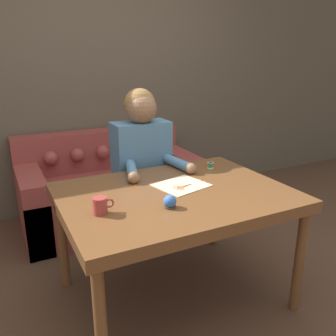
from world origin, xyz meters
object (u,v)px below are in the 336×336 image
object	(u,v)px
couch	(110,189)
person	(142,170)
mug	(100,206)
scissors	(185,186)
pin_cushion	(170,202)
thread_spool	(210,165)
dining_table	(175,202)

from	to	relation	value
couch	person	distance (m)	0.78
mug	scissors	bearing A→B (deg)	13.98
pin_cushion	person	bearing A→B (deg)	77.21
couch	thread_spool	world-z (taller)	couch
couch	person	size ratio (longest dim) A/B	1.24
scissors	thread_spool	size ratio (longest dim) A/B	5.13
couch	scissors	world-z (taller)	couch
dining_table	couch	world-z (taller)	couch
scissors	dining_table	bearing A→B (deg)	-155.39
person	thread_spool	size ratio (longest dim) A/B	28.74
couch	pin_cushion	world-z (taller)	couch
thread_spool	couch	bearing A→B (deg)	113.35
person	pin_cushion	xyz separation A→B (m)	(-0.19, -0.84, 0.10)
mug	pin_cushion	bearing A→B (deg)	-14.66
dining_table	pin_cushion	size ratio (longest dim) A/B	18.86
person	dining_table	bearing A→B (deg)	-94.89
scissors	thread_spool	bearing A→B (deg)	35.10
couch	mug	size ratio (longest dim) A/B	14.23
person	pin_cushion	bearing A→B (deg)	-102.79
dining_table	mug	distance (m)	0.51
couch	pin_cushion	xyz separation A→B (m)	(-0.13, -1.51, 0.48)
person	thread_spool	bearing A→B (deg)	-43.20
scissors	mug	xyz separation A→B (m)	(-0.58, -0.14, 0.04)
dining_table	couch	xyz separation A→B (m)	(-0.01, 1.32, -0.37)
dining_table	mug	world-z (taller)	mug
dining_table	thread_spool	distance (m)	0.53
person	scissors	bearing A→B (deg)	-86.75
scissors	person	bearing A→B (deg)	93.25
scissors	pin_cushion	bearing A→B (deg)	-133.59
dining_table	thread_spool	bearing A→B (deg)	33.13
couch	person	bearing A→B (deg)	-84.61
mug	pin_cushion	world-z (taller)	mug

